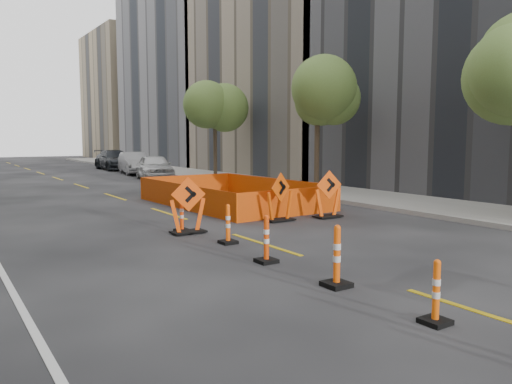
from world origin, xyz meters
TOP-DOWN VIEW (x-y plane):
  - ground_plane at (0.00, 0.00)m, footprint 140.00×140.00m
  - sidewalk_right at (9.00, 12.00)m, footprint 4.00×90.00m
  - bld_right_c at (17.00, 23.80)m, footprint 12.00×16.00m
  - bld_right_d at (17.00, 40.20)m, footprint 12.00×18.00m
  - bld_right_e at (17.00, 58.60)m, footprint 12.00×14.00m
  - tree_r_b at (8.40, 12.00)m, footprint 2.80×2.80m
  - tree_r_c at (8.40, 22.00)m, footprint 2.80×2.80m
  - channelizer_2 at (-0.95, -1.76)m, footprint 0.37×0.37m
  - channelizer_3 at (-0.92, 0.35)m, footprint 0.44×0.44m
  - channelizer_4 at (-0.99, 2.46)m, footprint 0.40×0.40m
  - channelizer_5 at (-0.71, 4.56)m, footprint 0.39×0.39m
  - channelizer_6 at (-1.00, 6.67)m, footprint 0.37×0.37m
  - chevron_sign_left at (-0.98, 6.31)m, footprint 1.19×0.92m
  - chevron_sign_center at (2.34, 6.58)m, footprint 1.17×0.91m
  - chevron_sign_right at (4.09, 6.28)m, footprint 1.13×0.77m
  - safety_fence at (3.08, 10.86)m, footprint 4.71×7.70m
  - parked_car_near at (4.98, 23.72)m, footprint 2.85×5.04m
  - parked_car_mid at (5.61, 29.14)m, footprint 2.44×5.09m
  - parked_car_far at (5.96, 34.99)m, footprint 2.39×5.65m

SIDE VIEW (x-z plane):
  - ground_plane at x=0.00m, z-range 0.00..0.00m
  - sidewalk_right at x=9.00m, z-range 0.00..0.15m
  - channelizer_2 at x=-0.95m, z-range 0.00..0.94m
  - safety_fence at x=3.08m, z-range 0.00..0.94m
  - channelizer_6 at x=-1.00m, z-range 0.00..0.94m
  - channelizer_5 at x=-0.71m, z-range 0.00..1.00m
  - channelizer_4 at x=-0.99m, z-range 0.00..1.03m
  - channelizer_3 at x=-0.92m, z-range 0.00..1.12m
  - chevron_sign_center at x=2.34m, z-range 0.00..1.55m
  - chevron_sign_left at x=-0.98m, z-range 0.00..1.57m
  - chevron_sign_right at x=4.09m, z-range 0.00..1.57m
  - parked_car_mid at x=5.61m, z-range 0.00..1.61m
  - parked_car_near at x=4.98m, z-range 0.00..1.62m
  - parked_car_far at x=5.96m, z-range 0.00..1.63m
  - tree_r_b at x=8.40m, z-range 1.55..7.50m
  - tree_r_c at x=8.40m, z-range 1.55..7.50m
  - bld_right_c at x=17.00m, z-range 0.00..14.00m
  - bld_right_e at x=17.00m, z-range 0.00..16.00m
  - bld_right_d at x=17.00m, z-range 0.00..20.00m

